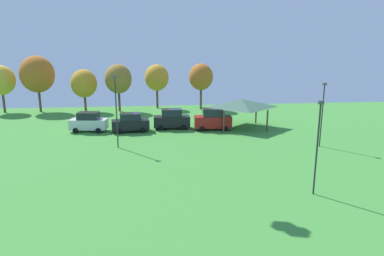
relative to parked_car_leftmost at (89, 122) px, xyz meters
name	(u,v)px	position (x,y,z in m)	size (l,w,h in m)	color
parked_car_leftmost	(89,122)	(0.00, 0.00, 0.00)	(4.51, 2.38, 2.35)	silver
parked_car_second_from_left	(130,123)	(4.98, -0.74, -0.04)	(4.53, 2.34, 2.26)	black
parked_car_third_from_left	(172,119)	(9.96, 0.35, 0.06)	(4.44, 2.02, 2.49)	black
parked_car_rightmost_in_row	(213,119)	(14.94, -0.72, 0.13)	(4.58, 2.22, 2.65)	maroon
park_pavilion	(241,103)	(18.67, 0.13, 1.92)	(6.88, 5.99, 3.60)	brown
light_post_1	(317,143)	(18.58, -20.35, 2.48)	(0.36, 0.20, 6.47)	#2D2D33
light_post_2	(322,111)	(24.53, -9.21, 2.48)	(0.36, 0.20, 6.47)	#2D2D33
light_post_3	(116,108)	(4.14, -7.37, 2.86)	(0.36, 0.20, 7.23)	#2D2D33
treeline_tree_0	(1,80)	(-15.38, 14.34, 3.85)	(4.11, 4.11, 7.29)	brown
treeline_tree_1	(37,74)	(-9.99, 14.37, 4.71)	(5.13, 5.13, 8.70)	brown
treeline_tree_2	(84,84)	(-2.93, 13.61, 3.27)	(3.96, 3.96, 6.63)	brown
treeline_tree_3	(118,79)	(2.37, 13.43, 3.96)	(4.16, 4.16, 7.43)	brown
treeline_tree_4	(157,78)	(8.38, 15.83, 3.89)	(3.92, 3.92, 7.23)	brown
treeline_tree_5	(201,77)	(15.47, 13.98, 4.10)	(3.88, 3.88, 7.42)	brown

